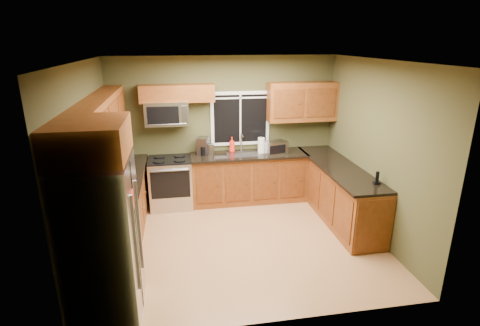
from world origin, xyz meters
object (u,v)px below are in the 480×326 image
object	(u,v)px
kettle	(210,149)
paper_towel_roll	(261,145)
soap_bottle_b	(263,147)
soap_bottle_a	(232,145)
microwave	(167,113)
coffee_maker	(203,146)
toaster_oven	(276,147)
range	(171,182)
refrigerator	(103,241)
cordless_phone	(377,180)

from	to	relation	value
kettle	paper_towel_roll	distance (m)	0.95
soap_bottle_b	soap_bottle_a	bearing A→B (deg)	170.22
microwave	soap_bottle_a	distance (m)	1.34
microwave	coffee_maker	distance (m)	0.90
kettle	soap_bottle_b	xyz separation A→B (m)	(1.00, -0.02, -0.02)
coffee_maker	soap_bottle_b	world-z (taller)	coffee_maker
toaster_oven	kettle	xyz separation A→B (m)	(-1.20, 0.15, -0.01)
range	paper_towel_roll	distance (m)	1.81
range	toaster_oven	xyz separation A→B (m)	(1.96, -0.05, 0.59)
refrigerator	paper_towel_roll	distance (m)	3.69
microwave	kettle	world-z (taller)	microwave
range	coffee_maker	size ratio (longest dim) A/B	2.98
soap_bottle_a	cordless_phone	size ratio (longest dim) A/B	1.48
range	paper_towel_roll	world-z (taller)	paper_towel_roll
refrigerator	microwave	world-z (taller)	microwave
cordless_phone	kettle	bearing A→B (deg)	140.03
refrigerator	range	bearing A→B (deg)	76.03
paper_towel_roll	cordless_phone	bearing A→B (deg)	-54.16
range	coffee_maker	distance (m)	0.89
microwave	toaster_oven	size ratio (longest dim) A/B	1.72
kettle	soap_bottle_a	xyz separation A→B (m)	(0.42, 0.08, 0.03)
kettle	paper_towel_roll	size ratio (longest dim) A/B	0.76
kettle	soap_bottle_b	distance (m)	1.00
refrigerator	range	size ratio (longest dim) A/B	1.92
soap_bottle_a	toaster_oven	bearing A→B (deg)	-16.74
refrigerator	coffee_maker	world-z (taller)	refrigerator
range	kettle	size ratio (longest dim) A/B	3.87
coffee_maker	paper_towel_roll	world-z (taller)	paper_towel_roll
cordless_phone	soap_bottle_b	bearing A→B (deg)	124.08
range	soap_bottle_b	size ratio (longest dim) A/B	4.91
range	coffee_maker	xyz separation A→B (m)	(0.62, 0.14, 0.62)
refrigerator	microwave	size ratio (longest dim) A/B	2.37
toaster_oven	cordless_phone	distance (m)	2.06
kettle	cordless_phone	world-z (taller)	kettle
microwave	cordless_phone	size ratio (longest dim) A/B	3.93
refrigerator	coffee_maker	distance (m)	3.20
coffee_maker	toaster_oven	bearing A→B (deg)	-8.12
soap_bottle_a	microwave	bearing A→B (deg)	-177.46
range	paper_towel_roll	bearing A→B (deg)	1.26
soap_bottle_a	range	bearing A→B (deg)	-170.87
toaster_oven	coffee_maker	distance (m)	1.35
soap_bottle_a	soap_bottle_b	world-z (taller)	soap_bottle_a
coffee_maker	paper_towel_roll	distance (m)	1.08
refrigerator	paper_towel_roll	size ratio (longest dim) A/B	5.62
microwave	cordless_phone	xyz separation A→B (m)	(3.03, -1.94, -0.73)
soap_bottle_b	cordless_phone	world-z (taller)	cordless_phone
toaster_oven	soap_bottle_a	bearing A→B (deg)	163.26
range	paper_towel_roll	size ratio (longest dim) A/B	2.93
coffee_maker	paper_towel_roll	bearing A→B (deg)	-5.52
kettle	cordless_phone	xyz separation A→B (m)	(2.28, -1.91, -0.05)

